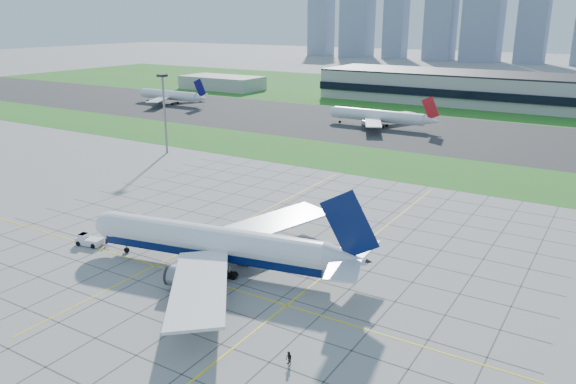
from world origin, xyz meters
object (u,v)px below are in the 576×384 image
(light_mast, at_px, (164,104))
(crew_near, at_px, (106,242))
(airliner, at_px, (215,243))
(crew_far, at_px, (289,359))
(distant_jet_0, at_px, (171,95))
(pushback_tug, at_px, (88,240))
(distant_jet_1, at_px, (379,116))

(light_mast, xyz_separation_m, crew_near, (45.15, -65.14, -15.32))
(airliner, height_order, crew_far, airliner)
(light_mast, relative_size, distant_jet_0, 0.60)
(light_mast, height_order, airliner, light_mast)
(pushback_tug, relative_size, crew_near, 4.61)
(light_mast, xyz_separation_m, crew_far, (96.50, -80.22, -15.20))
(light_mast, bearing_deg, pushback_tug, -57.94)
(airliner, xyz_separation_m, crew_near, (-24.74, -3.25, -3.89))
(distant_jet_1, bearing_deg, crew_far, -71.14)
(light_mast, relative_size, distant_jet_1, 0.57)
(pushback_tug, bearing_deg, distant_jet_1, 79.21)
(pushback_tug, relative_size, distant_jet_1, 0.18)
(crew_near, bearing_deg, light_mast, 51.73)
(distant_jet_0, bearing_deg, crew_near, -50.99)
(crew_far, relative_size, distant_jet_0, 0.05)
(light_mast, relative_size, pushback_tug, 3.24)
(pushback_tug, xyz_separation_m, crew_far, (54.73, -13.52, 0.01))
(crew_far, bearing_deg, distant_jet_0, 164.72)
(crew_near, xyz_separation_m, distant_jet_1, (-3.14, 144.44, 3.63))
(distant_jet_1, bearing_deg, distant_jet_0, 178.66)
(crew_far, relative_size, distant_jet_1, 0.04)
(pushback_tug, xyz_separation_m, crew_near, (3.38, 1.56, -0.11))
(crew_far, xyz_separation_m, distant_jet_1, (-54.49, 159.52, 3.51))
(airliner, height_order, distant_jet_0, airliner)
(light_mast, bearing_deg, airliner, -41.53)
(light_mast, height_order, pushback_tug, light_mast)
(light_mast, bearing_deg, crew_far, -39.74)
(airliner, bearing_deg, crew_near, 176.80)
(crew_near, relative_size, crew_far, 0.88)
(airliner, bearing_deg, light_mast, 127.78)
(airliner, relative_size, crew_far, 28.11)
(airliner, distance_m, pushback_tug, 28.78)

